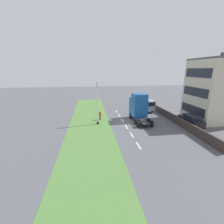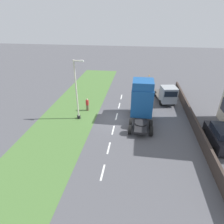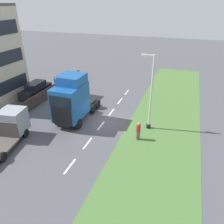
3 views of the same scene
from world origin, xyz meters
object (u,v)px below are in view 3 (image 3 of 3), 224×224
Objects in this scene: lamp_post at (150,98)px; pedestrian at (138,131)px; lorry_cab at (72,100)px; parked_car at (36,90)px; flatbed_truck at (11,125)px.

pedestrian is at bearing 78.39° from lamp_post.
lorry_cab is 7.34m from pedestrian.
pedestrian is (-7.09, 0.99, -1.64)m from lorry_cab.
parked_car is at bearing -29.02° from lorry_cab.
parked_car is at bearing -19.66° from pedestrian.
flatbed_truck is 0.83× the size of lamp_post.
parked_car is 15.77m from pedestrian.
parked_car is (7.77, -4.32, -1.54)m from lorry_cab.
flatbed_truck is at bearing 114.18° from parked_car.
pedestrian is (-10.72, -3.69, -0.58)m from flatbed_truck.
lorry_cab is at bearing 150.41° from parked_car.
flatbed_truck reaches higher than parked_car.
lorry_cab is 1.12× the size of flatbed_truck.
lorry_cab is at bearing 9.78° from lamp_post.
flatbed_truck is 1.26× the size of parked_car.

